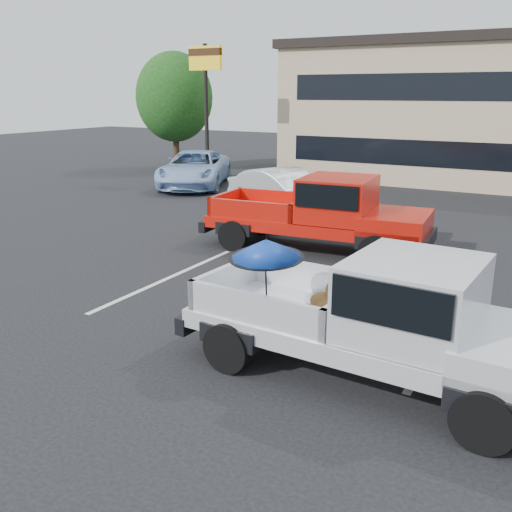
% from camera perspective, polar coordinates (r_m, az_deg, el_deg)
% --- Properties ---
extents(ground, '(90.00, 90.00, 0.00)m').
position_cam_1_polar(ground, '(9.77, -1.82, -8.13)').
color(ground, black).
rests_on(ground, ground).
extents(stripe_left, '(0.12, 5.00, 0.01)m').
position_cam_1_polar(stripe_left, '(12.91, -8.69, -2.17)').
color(stripe_left, silver).
rests_on(stripe_left, ground).
extents(stripe_right, '(0.12, 5.00, 0.01)m').
position_cam_1_polar(stripe_right, '(10.54, 18.31, -7.09)').
color(stripe_right, silver).
rests_on(stripe_right, ground).
extents(motel_sign, '(1.60, 0.22, 6.00)m').
position_cam_1_polar(motel_sign, '(26.10, -5.07, 17.46)').
color(motel_sign, black).
rests_on(motel_sign, ground).
extents(tree_left, '(3.96, 3.96, 6.02)m').
position_cam_1_polar(tree_left, '(30.87, -8.16, 15.44)').
color(tree_left, '#332114').
rests_on(tree_left, ground).
extents(silver_pickup, '(5.80, 2.39, 2.06)m').
position_cam_1_polar(silver_pickup, '(8.11, 13.67, -5.78)').
color(silver_pickup, black).
rests_on(silver_pickup, ground).
extents(red_pickup, '(6.05, 2.57, 1.94)m').
position_cam_1_polar(red_pickup, '(14.80, 7.47, 4.49)').
color(red_pickup, black).
rests_on(red_pickup, ground).
extents(silver_sedan, '(4.88, 3.40, 1.53)m').
position_cam_1_polar(silver_sedan, '(19.11, 2.96, 6.31)').
color(silver_sedan, '#B0B2B7').
rests_on(silver_sedan, ground).
extents(blue_suv, '(4.58, 6.09, 1.54)m').
position_cam_1_polar(blue_suv, '(25.25, -6.17, 8.65)').
color(blue_suv, '#99BCE5').
rests_on(blue_suv, ground).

